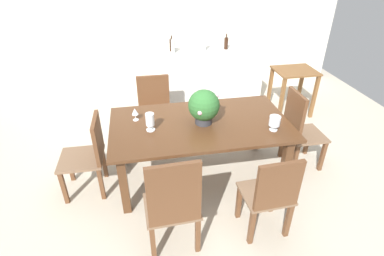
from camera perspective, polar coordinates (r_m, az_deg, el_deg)
ground_plane at (r=3.85m, az=0.96°, el=-7.46°), size 7.04×7.04×0.00m
back_wall at (r=5.68m, az=-4.46°, el=19.91°), size 6.40×0.10×2.60m
dining_table at (r=3.36m, az=1.54°, el=-0.41°), size 1.96×1.08×0.74m
chair_foot_end at (r=3.83m, az=19.51°, el=0.08°), size 0.43×0.43×1.00m
chair_far_left at (r=4.22m, az=-7.09°, el=4.27°), size 0.48×0.43×0.91m
chair_near_right at (r=2.84m, az=14.68°, el=-11.92°), size 0.46×0.42×0.92m
chair_near_left at (r=2.59m, az=-3.60°, el=-14.08°), size 0.49×0.44×1.04m
chair_head_end at (r=3.44m, az=-18.74°, el=-4.36°), size 0.47×0.46×0.90m
flower_centerpiece at (r=3.22m, az=2.26°, el=4.11°), size 0.34×0.34×0.39m
crystal_vase_left at (r=3.15m, az=-7.93°, el=1.41°), size 0.09×0.09×0.20m
crystal_vase_center_near at (r=3.25m, az=15.33°, el=1.19°), size 0.12×0.12×0.16m
wine_glass at (r=3.38m, az=-10.71°, el=3.00°), size 0.07×0.07×0.14m
kitchen_counter at (r=5.20m, az=3.63°, el=9.24°), size 1.55×0.66×0.93m
wine_bottle_tall at (r=4.95m, az=-3.60°, el=15.16°), size 0.06×0.06×0.27m
wine_bottle_clear at (r=5.06m, az=2.34°, el=15.61°), size 0.06×0.06×0.29m
wine_bottle_green at (r=5.18m, az=6.46°, el=15.63°), size 0.06×0.06×0.25m
wine_bottle_amber at (r=5.06m, az=-3.83°, el=15.40°), size 0.07×0.07×0.25m
side_table at (r=5.12m, az=18.61°, el=8.41°), size 0.63×0.53×0.74m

